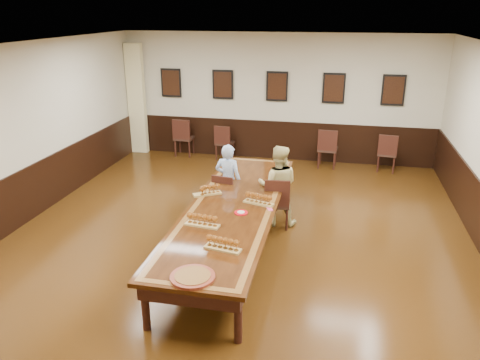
% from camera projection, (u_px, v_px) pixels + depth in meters
% --- Properties ---
extents(floor, '(8.00, 10.00, 0.02)m').
position_uv_depth(floor, '(234.00, 247.00, 7.84)').
color(floor, black).
rests_on(floor, ground).
extents(ceiling, '(8.00, 10.00, 0.02)m').
position_uv_depth(ceiling, '(233.00, 48.00, 6.72)').
color(ceiling, white).
rests_on(ceiling, floor).
extents(wall_back, '(8.00, 0.02, 3.20)m').
position_uv_depth(wall_back, '(277.00, 98.00, 11.87)').
color(wall_back, beige).
rests_on(wall_back, floor).
extents(wall_left, '(0.02, 10.00, 3.20)m').
position_uv_depth(wall_left, '(7.00, 140.00, 8.06)').
color(wall_left, beige).
rests_on(wall_left, floor).
extents(chair_man, '(0.48, 0.52, 0.89)m').
position_uv_depth(chair_man, '(226.00, 195.00, 8.77)').
color(chair_man, '#301D15').
rests_on(chair_man, floor).
extents(chair_woman, '(0.49, 0.53, 0.95)m').
position_uv_depth(chair_woman, '(277.00, 201.00, 8.41)').
color(chair_woman, '#301D15').
rests_on(chair_woman, floor).
extents(spare_chair_a, '(0.48, 0.52, 1.01)m').
position_uv_depth(spare_chair_a, '(184.00, 137.00, 12.51)').
color(spare_chair_a, '#301D15').
rests_on(spare_chair_a, floor).
extents(spare_chair_b, '(0.47, 0.50, 0.91)m').
position_uv_depth(spare_chair_b, '(225.00, 142.00, 12.22)').
color(spare_chair_b, '#301D15').
rests_on(spare_chair_b, floor).
extents(spare_chair_c, '(0.50, 0.53, 0.99)m').
position_uv_depth(spare_chair_c, '(328.00, 148.00, 11.56)').
color(spare_chair_c, '#301D15').
rests_on(spare_chair_c, floor).
extents(spare_chair_d, '(0.50, 0.54, 0.94)m').
position_uv_depth(spare_chair_d, '(387.00, 152.00, 11.29)').
color(spare_chair_d, '#301D15').
rests_on(spare_chair_d, floor).
extents(person_man, '(0.57, 0.42, 1.41)m').
position_uv_depth(person_man, '(228.00, 181.00, 8.76)').
color(person_man, '#5284CD').
rests_on(person_man, floor).
extents(person_woman, '(0.79, 0.64, 1.49)m').
position_uv_depth(person_woman, '(278.00, 186.00, 8.41)').
color(person_woman, '#D0C582').
rests_on(person_woman, floor).
extents(pink_phone, '(0.13, 0.16, 0.01)m').
position_uv_depth(pink_phone, '(270.00, 209.00, 7.41)').
color(pink_phone, '#E94D93').
rests_on(pink_phone, conference_table).
extents(curtain, '(0.45, 0.18, 2.90)m').
position_uv_depth(curtain, '(137.00, 99.00, 12.49)').
color(curtain, beige).
rests_on(curtain, floor).
extents(wainscoting, '(8.00, 10.00, 1.00)m').
position_uv_depth(wainscoting, '(234.00, 219.00, 7.66)').
color(wainscoting, black).
rests_on(wainscoting, floor).
extents(conference_table, '(1.40, 5.00, 0.76)m').
position_uv_depth(conference_table, '(234.00, 213.00, 7.62)').
color(conference_table, black).
rests_on(conference_table, floor).
extents(posters, '(6.14, 0.04, 0.74)m').
position_uv_depth(posters, '(277.00, 86.00, 11.70)').
color(posters, black).
rests_on(posters, wall_back).
extents(flight_a, '(0.49, 0.37, 0.18)m').
position_uv_depth(flight_a, '(208.00, 190.00, 7.95)').
color(flight_a, olive).
rests_on(flight_a, conference_table).
extents(flight_b, '(0.52, 0.29, 0.19)m').
position_uv_depth(flight_b, '(259.00, 199.00, 7.57)').
color(flight_b, olive).
rests_on(flight_b, conference_table).
extents(flight_c, '(0.53, 0.22, 0.19)m').
position_uv_depth(flight_c, '(202.00, 221.00, 6.81)').
color(flight_c, olive).
rests_on(flight_c, conference_table).
extents(flight_d, '(0.52, 0.24, 0.19)m').
position_uv_depth(flight_d, '(223.00, 244.00, 6.14)').
color(flight_d, olive).
rests_on(flight_d, conference_table).
extents(red_plate_grp, '(0.21, 0.21, 0.03)m').
position_uv_depth(red_plate_grp, '(241.00, 213.00, 7.25)').
color(red_plate_grp, red).
rests_on(red_plate_grp, conference_table).
extents(carved_platter, '(0.55, 0.55, 0.04)m').
position_uv_depth(carved_platter, '(193.00, 277.00, 5.51)').
color(carved_platter, maroon).
rests_on(carved_platter, conference_table).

